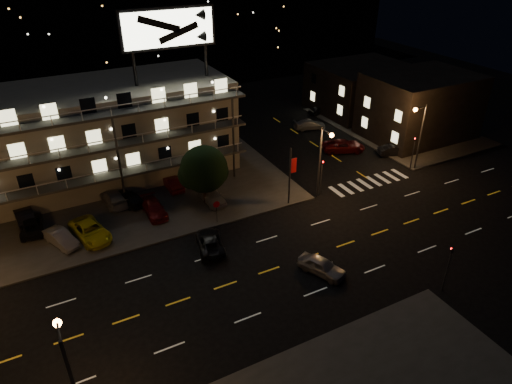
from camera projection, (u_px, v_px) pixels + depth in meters
name	position (u px, v px, depth m)	size (l,w,h in m)	color
ground	(289.00, 263.00, 39.08)	(140.00, 140.00, 0.00)	black
curb_nw	(80.00, 196.00, 48.77)	(44.00, 24.00, 0.15)	#363633
curb_ne	(394.00, 125.00, 66.46)	(16.00, 24.00, 0.15)	#363633
motel	(103.00, 131.00, 50.75)	(28.00, 13.80, 18.10)	gray
side_bldg_front	(419.00, 106.00, 61.30)	(14.06, 10.00, 8.50)	black
side_bldg_back	(362.00, 88.00, 70.89)	(14.06, 12.00, 7.00)	black
hill_backdrop	(70.00, 13.00, 83.74)	(120.00, 25.00, 24.00)	black
streetlight_nc	(322.00, 156.00, 46.12)	(0.44, 1.92, 8.00)	#2D2D30
streetlight_ne	(419.00, 131.00, 51.88)	(1.92, 0.44, 8.00)	#2D2D30
streetlight_s	(72.00, 378.00, 23.28)	(0.44, 1.92, 8.00)	#2D2D30
signal_nw	(321.00, 174.00, 47.94)	(0.20, 0.27, 4.60)	#2D2D30
signal_sw	(449.00, 265.00, 34.89)	(0.20, 0.27, 4.60)	#2D2D30
signal_ne	(414.00, 150.00, 53.17)	(0.27, 0.20, 4.60)	#2D2D30
banner_north	(290.00, 175.00, 45.86)	(0.83, 0.16, 6.40)	#2D2D30
stop_sign	(217.00, 208.00, 43.60)	(0.91, 0.11, 2.61)	#2D2D30
tree	(204.00, 170.00, 45.68)	(5.01, 4.83, 6.31)	black
lot_car_1	(61.00, 238.00, 40.90)	(1.41, 4.06, 1.34)	gray
lot_car_2	(90.00, 231.00, 41.76)	(2.42, 5.24, 1.46)	yellow
lot_car_3	(154.00, 208.00, 45.31)	(1.81, 4.46, 1.29)	#5D0D0F
lot_car_4	(211.00, 195.00, 47.33)	(1.75, 4.34, 1.48)	gray
lot_car_5	(24.00, 215.00, 44.03)	(1.57, 4.50, 1.48)	black
lot_car_6	(31.00, 225.00, 42.78)	(2.13, 4.63, 1.29)	black
lot_car_7	(113.00, 197.00, 47.04)	(1.98, 4.88, 1.42)	gray
lot_car_8	(129.00, 197.00, 47.00)	(1.70, 4.23, 1.44)	black
lot_car_9	(172.00, 183.00, 49.81)	(1.43, 4.09, 1.35)	#5D0D0F
side_car_0	(394.00, 150.00, 57.56)	(1.44, 4.13, 1.36)	black
side_car_1	(343.00, 146.00, 58.52)	(2.51, 5.45, 1.51)	#5D0D0F
side_car_2	(310.00, 124.00, 65.22)	(1.87, 4.59, 1.33)	gray
side_car_3	(319.00, 110.00, 70.66)	(1.49, 3.72, 1.27)	black
road_car_east	(322.00, 266.00, 37.65)	(1.66, 4.12, 1.40)	gray
road_car_west	(210.00, 242.00, 40.69)	(2.17, 4.71, 1.31)	black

